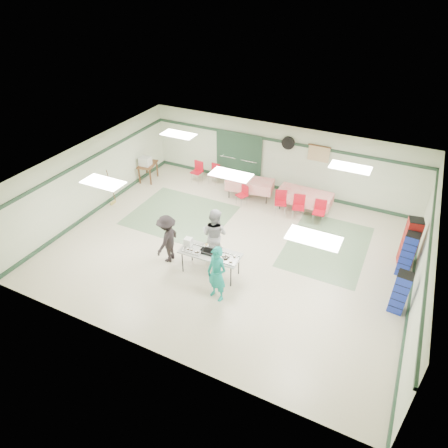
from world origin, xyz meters
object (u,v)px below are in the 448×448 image
at_px(volunteer_grey, 215,235).
at_px(chair_c, 320,209).
at_px(office_printer, 145,161).
at_px(broom, 111,186).
at_px(chair_loose_b, 198,169).
at_px(serving_table, 210,254).
at_px(printer_table, 148,166).
at_px(crate_stack_blue_b, 400,293).
at_px(chair_loose_a, 215,172).
at_px(volunteer_dark, 167,239).
at_px(chair_a, 299,204).
at_px(dining_table_b, 250,184).
at_px(chair_d, 243,193).
at_px(crate_stack_blue_a, 407,255).
at_px(volunteer_teal, 217,274).
at_px(chair_b, 281,200).
at_px(crate_stack_red, 410,242).
at_px(dining_table_a, 305,197).

bearing_deg(volunteer_grey, chair_c, -120.03).
xyz_separation_m(office_printer, broom, (-0.08, -2.09, -0.17)).
relative_size(chair_loose_b, office_printer, 2.04).
xyz_separation_m(serving_table, printer_table, (-5.14, 4.14, -0.07)).
height_order(crate_stack_blue_b, office_printer, crate_stack_blue_b).
xyz_separation_m(chair_loose_a, office_printer, (-2.62, -1.14, 0.41)).
bearing_deg(volunteer_dark, serving_table, 88.03).
bearing_deg(chair_a, printer_table, 166.50).
bearing_deg(dining_table_b, chair_loose_a, 155.84).
distance_m(chair_d, crate_stack_blue_a, 6.14).
xyz_separation_m(volunteer_teal, volunteer_dark, (-2.11, 0.82, -0.05)).
xyz_separation_m(chair_a, chair_c, (0.76, 0.00, -0.01)).
height_order(chair_b, chair_loose_a, chair_b).
xyz_separation_m(dining_table_b, chair_d, (-0.01, -0.58, -0.10)).
bearing_deg(chair_d, printer_table, -155.60).
distance_m(volunteer_dark, broom, 4.23).
height_order(serving_table, chair_d, chair_d).
bearing_deg(broom, chair_b, 26.70).
bearing_deg(chair_d, volunteer_teal, -49.19).
bearing_deg(chair_d, office_printer, -154.00).
height_order(volunteer_teal, chair_d, volunteer_teal).
bearing_deg(chair_b, crate_stack_red, -32.70).
height_order(serving_table, printer_table, serving_table).
relative_size(crate_stack_red, crate_stack_blue_b, 1.28).
bearing_deg(volunteer_teal, chair_d, 120.62).
height_order(volunteer_teal, office_printer, volunteer_teal).
bearing_deg(dining_table_a, volunteer_dark, -120.76).
bearing_deg(crate_stack_red, chair_d, 169.88).
relative_size(chair_loose_a, crate_stack_blue_b, 0.67).
bearing_deg(crate_stack_red, office_printer, 174.59).
bearing_deg(chair_loose_a, dining_table_b, -11.67).
distance_m(volunteer_grey, crate_stack_blue_b, 5.39).
distance_m(chair_a, crate_stack_red, 3.91).
height_order(serving_table, chair_b, chair_b).
xyz_separation_m(dining_table_a, chair_b, (-0.73, -0.57, -0.02)).
xyz_separation_m(dining_table_a, chair_loose_a, (-3.98, 0.48, -0.06)).
xyz_separation_m(dining_table_b, chair_a, (2.15, -0.56, -0.02)).
distance_m(serving_table, volunteer_teal, 1.06).
xyz_separation_m(crate_stack_blue_a, printer_table, (-10.30, 1.65, -0.07)).
bearing_deg(office_printer, chair_b, -4.52).
distance_m(chair_d, chair_loose_a, 2.06).
distance_m(crate_stack_red, office_printer, 10.35).
height_order(crate_stack_blue_b, printer_table, crate_stack_blue_b).
distance_m(chair_c, office_printer, 7.31).
bearing_deg(crate_stack_red, volunteer_dark, -155.20).
xyz_separation_m(chair_c, office_printer, (-7.30, -0.10, 0.38)).
height_order(chair_d, crate_stack_blue_b, crate_stack_blue_b).
height_order(chair_a, chair_d, chair_a).
bearing_deg(crate_stack_red, broom, -173.88).
bearing_deg(volunteer_teal, chair_b, 103.81).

